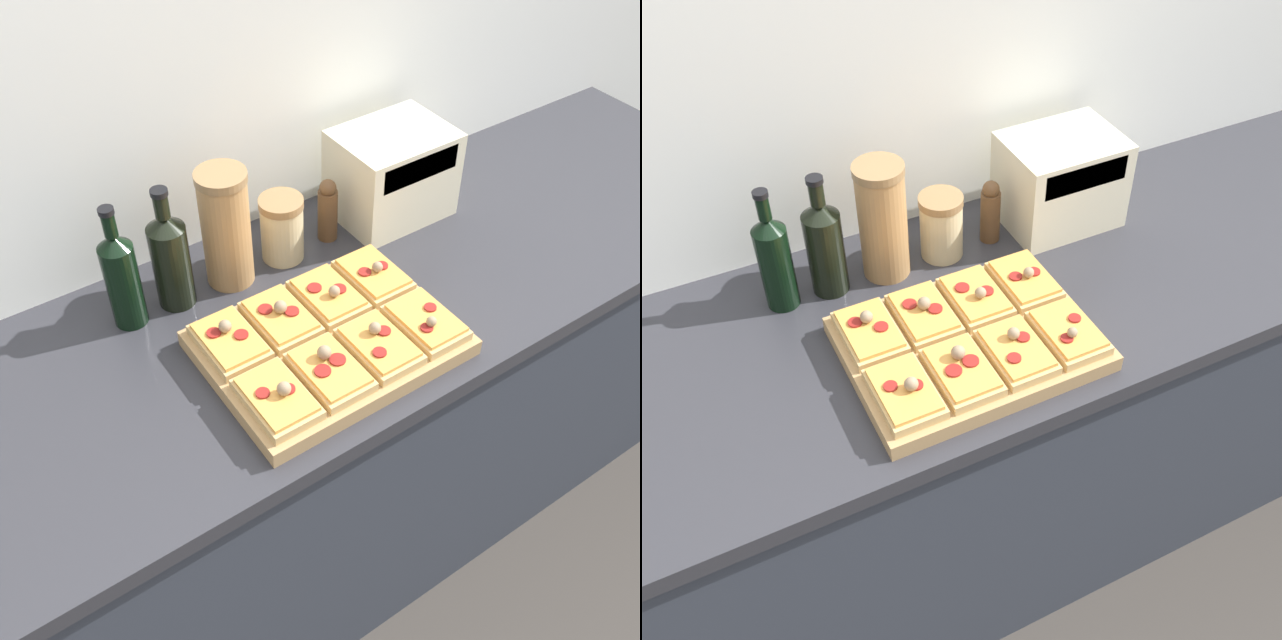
{
  "view_description": "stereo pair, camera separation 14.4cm",
  "coord_description": "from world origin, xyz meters",
  "views": [
    {
      "loc": [
        -0.54,
        -0.62,
        1.97
      ],
      "look_at": [
        0.04,
        0.23,
        0.97
      ],
      "focal_mm": 42.0,
      "sensor_mm": 36.0,
      "label": 1
    },
    {
      "loc": [
        -0.42,
        -0.69,
        1.97
      ],
      "look_at": [
        0.04,
        0.23,
        0.97
      ],
      "focal_mm": 42.0,
      "sensor_mm": 36.0,
      "label": 2
    }
  ],
  "objects": [
    {
      "name": "wall_back",
      "position": [
        0.0,
        0.67,
        1.25
      ],
      "size": [
        6.0,
        0.06,
        2.5
      ],
      "color": "silver",
      "rests_on": "ground_plane"
    },
    {
      "name": "pizza_slice_front_right",
      "position": [
        0.21,
        0.12,
        0.96
      ],
      "size": [
        0.1,
        0.16,
        0.05
      ],
      "color": "tan",
      "rests_on": "cutting_board"
    },
    {
      "name": "pepper_mill",
      "position": [
        0.24,
        0.49,
        0.99
      ],
      "size": [
        0.04,
        0.04,
        0.15
      ],
      "color": "brown",
      "rests_on": "kitchen_counter"
    },
    {
      "name": "pizza_slice_back_left",
      "position": [
        -0.13,
        0.29,
        0.96
      ],
      "size": [
        0.1,
        0.16,
        0.05
      ],
      "color": "tan",
      "rests_on": "cutting_board"
    },
    {
      "name": "grain_jar_tall",
      "position": [
        -0.01,
        0.49,
        1.05
      ],
      "size": [
        0.11,
        0.11,
        0.26
      ],
      "color": "#AD7F4C",
      "rests_on": "kitchen_counter"
    },
    {
      "name": "kitchen_counter",
      "position": [
        0.0,
        0.32,
        0.46
      ],
      "size": [
        2.63,
        0.67,
        0.91
      ],
      "color": "#333842",
      "rests_on": "ground_plane"
    },
    {
      "name": "pizza_slice_back_midleft",
      "position": [
        -0.01,
        0.29,
        0.96
      ],
      "size": [
        0.1,
        0.16,
        0.05
      ],
      "color": "tan",
      "rests_on": "cutting_board"
    },
    {
      "name": "pizza_slice_back_midright",
      "position": [
        0.1,
        0.28,
        0.96
      ],
      "size": [
        0.1,
        0.16,
        0.05
      ],
      "color": "tan",
      "rests_on": "cutting_board"
    },
    {
      "name": "wine_bottle",
      "position": [
        -0.14,
        0.49,
        1.03
      ],
      "size": [
        0.08,
        0.08,
        0.28
      ],
      "color": "black",
      "rests_on": "kitchen_counter"
    },
    {
      "name": "grain_jar_short",
      "position": [
        0.12,
        0.49,
        0.99
      ],
      "size": [
        0.1,
        0.1,
        0.15
      ],
      "color": "beige",
      "rests_on": "kitchen_counter"
    },
    {
      "name": "cutting_board",
      "position": [
        0.04,
        0.2,
        0.93
      ],
      "size": [
        0.47,
        0.35,
        0.04
      ],
      "primitive_type": "cube",
      "color": "tan",
      "rests_on": "kitchen_counter"
    },
    {
      "name": "pizza_slice_front_left",
      "position": [
        -0.13,
        0.12,
        0.96
      ],
      "size": [
        0.1,
        0.16,
        0.05
      ],
      "color": "tan",
      "rests_on": "cutting_board"
    },
    {
      "name": "pizza_slice_front_midleft",
      "position": [
        -0.01,
        0.12,
        0.96
      ],
      "size": [
        0.1,
        0.16,
        0.05
      ],
      "color": "tan",
      "rests_on": "cutting_board"
    },
    {
      "name": "pizza_slice_back_right",
      "position": [
        0.21,
        0.28,
        0.96
      ],
      "size": [
        0.1,
        0.16,
        0.05
      ],
      "color": "tan",
      "rests_on": "cutting_board"
    },
    {
      "name": "toaster_oven",
      "position": [
        0.42,
        0.49,
        1.02
      ],
      "size": [
        0.28,
        0.2,
        0.21
      ],
      "color": "beige",
      "rests_on": "kitchen_counter"
    },
    {
      "name": "olive_oil_bottle",
      "position": [
        -0.24,
        0.49,
        1.03
      ],
      "size": [
        0.07,
        0.07,
        0.28
      ],
      "color": "black",
      "rests_on": "kitchen_counter"
    },
    {
      "name": "pizza_slice_front_midright",
      "position": [
        0.1,
        0.12,
        0.96
      ],
      "size": [
        0.1,
        0.16,
        0.05
      ],
      "color": "tan",
      "rests_on": "cutting_board"
    }
  ]
}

